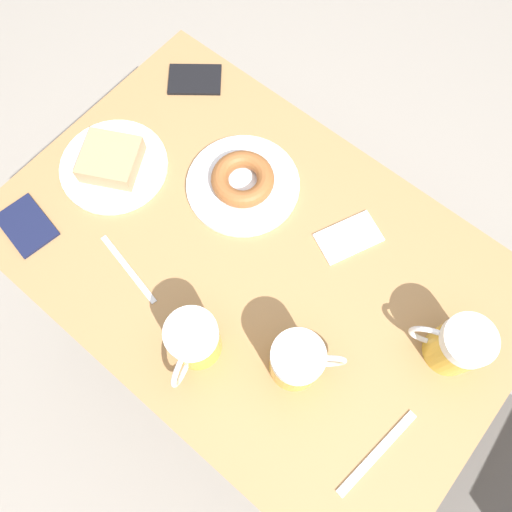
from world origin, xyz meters
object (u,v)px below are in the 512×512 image
beer_mug_left (298,361)px  beer_mug_center (457,345)px  fork (128,269)px  plate_with_donut (243,182)px  knife (377,453)px  passport_near_edge (195,79)px  beer_mug_right (194,341)px  passport_far_edge (27,225)px  plate_with_cake (112,163)px  napkin_folded (349,237)px

beer_mug_left → beer_mug_center: bearing=135.4°
fork → plate_with_donut: bearing=169.5°
beer_mug_center → knife: (0.24, 0.00, -0.06)m
passport_near_edge → beer_mug_right: bearing=42.6°
passport_far_edge → fork: bearing=106.2°
beer_mug_center → passport_far_edge: (0.34, -0.83, -0.06)m
plate_with_donut → knife: (0.26, 0.54, -0.02)m
plate_with_cake → napkin_folded: 0.54m
beer_mug_right → passport_near_edge: size_ratio=0.90×
plate_with_donut → beer_mug_center: beer_mug_center is taller
fork → knife: bearing=93.5°
fork → beer_mug_left: bearing=99.4°
beer_mug_center → passport_far_edge: beer_mug_center is taller
fork → passport_near_edge: passport_near_edge is taller
plate_with_cake → napkin_folded: bearing=111.1°
plate_with_donut → beer_mug_left: (0.24, 0.33, 0.04)m
fork → knife: same height
plate_with_cake → plate_with_donut: size_ratio=0.96×
beer_mug_center → knife: beer_mug_center is taller
plate_with_cake → beer_mug_center: size_ratio=1.76×
plate_with_cake → plate_with_donut: plate_with_cake is taller
plate_with_donut → beer_mug_center: (0.03, 0.54, 0.04)m
passport_far_edge → napkin_folded: bearing=127.4°
plate_with_donut → beer_mug_center: 0.54m
beer_mug_center → passport_near_edge: (-0.17, -0.81, -0.06)m
plate_with_donut → passport_near_edge: 0.31m
beer_mug_right → fork: bearing=-97.5°
beer_mug_center → fork: size_ratio=0.74×
plate_with_donut → passport_far_edge: bearing=-38.3°
beer_mug_left → fork: beer_mug_left is taller
napkin_folded → knife: (0.31, 0.29, -0.00)m
plate_with_donut → fork: size_ratio=1.35×
napkin_folded → knife: bearing=42.9°
beer_mug_right → beer_mug_center: bearing=128.8°
plate_with_donut → passport_far_edge: size_ratio=1.80×
plate_with_donut → beer_mug_left: 0.41m
beer_mug_center → passport_far_edge: size_ratio=0.99×
plate_with_cake → beer_mug_center: 0.80m
napkin_folded → passport_near_edge: (-0.10, -0.53, 0.00)m
beer_mug_center → passport_far_edge: 0.90m
plate_with_cake → beer_mug_right: 0.45m
plate_with_cake → beer_mug_center: beer_mug_center is taller
plate_with_donut → beer_mug_left: bearing=54.4°
napkin_folded → passport_far_edge: (0.42, -0.55, 0.00)m
beer_mug_right → passport_near_edge: beer_mug_right is taller
knife → passport_far_edge: bearing=-82.8°
plate_with_donut → beer_mug_right: size_ratio=1.81×
beer_mug_center → passport_near_edge: bearing=-102.0°
beer_mug_left → passport_far_edge: (0.13, -0.62, -0.06)m
plate_with_cake → beer_mug_left: 0.59m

